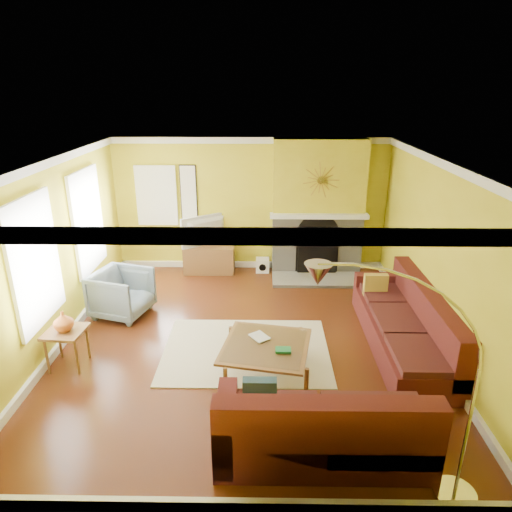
{
  "coord_description": "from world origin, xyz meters",
  "views": [
    {
      "loc": [
        0.25,
        -6.05,
        3.65
      ],
      "look_at": [
        0.15,
        0.4,
        1.22
      ],
      "focal_mm": 32.0,
      "sensor_mm": 36.0,
      "label": 1
    }
  ],
  "objects_px": {
    "armchair": "(122,293)",
    "side_table": "(68,348)",
    "coffee_table": "(266,359)",
    "arc_lamp": "(400,393)",
    "sectional_sofa": "(338,339)",
    "media_console": "(209,259)"
  },
  "relations": [
    {
      "from": "armchair",
      "to": "side_table",
      "type": "relative_size",
      "value": 1.57
    },
    {
      "from": "coffee_table",
      "to": "arc_lamp",
      "type": "distance_m",
      "value": 2.46
    },
    {
      "from": "sectional_sofa",
      "to": "media_console",
      "type": "distance_m",
      "value": 4.03
    },
    {
      "from": "sectional_sofa",
      "to": "side_table",
      "type": "height_order",
      "value": "sectional_sofa"
    },
    {
      "from": "coffee_table",
      "to": "armchair",
      "type": "distance_m",
      "value": 2.9
    },
    {
      "from": "armchair",
      "to": "arc_lamp",
      "type": "relative_size",
      "value": 0.37
    },
    {
      "from": "side_table",
      "to": "arc_lamp",
      "type": "xyz_separation_m",
      "value": [
        3.84,
        -2.09,
        0.9
      ]
    },
    {
      "from": "side_table",
      "to": "arc_lamp",
      "type": "height_order",
      "value": "arc_lamp"
    },
    {
      "from": "sectional_sofa",
      "to": "media_console",
      "type": "relative_size",
      "value": 3.88
    },
    {
      "from": "side_table",
      "to": "coffee_table",
      "type": "bearing_deg",
      "value": -2.8
    },
    {
      "from": "coffee_table",
      "to": "side_table",
      "type": "distance_m",
      "value": 2.71
    },
    {
      "from": "media_console",
      "to": "arc_lamp",
      "type": "relative_size",
      "value": 0.43
    },
    {
      "from": "coffee_table",
      "to": "armchair",
      "type": "relative_size",
      "value": 1.29
    },
    {
      "from": "media_console",
      "to": "armchair",
      "type": "relative_size",
      "value": 1.19
    },
    {
      "from": "side_table",
      "to": "armchair",
      "type": "bearing_deg",
      "value": 78.11
    },
    {
      "from": "coffee_table",
      "to": "media_console",
      "type": "height_order",
      "value": "media_console"
    },
    {
      "from": "media_console",
      "to": "side_table",
      "type": "relative_size",
      "value": 1.86
    },
    {
      "from": "armchair",
      "to": "arc_lamp",
      "type": "xyz_separation_m",
      "value": [
        3.53,
        -3.6,
        0.79
      ]
    },
    {
      "from": "coffee_table",
      "to": "side_table",
      "type": "bearing_deg",
      "value": 177.2
    },
    {
      "from": "coffee_table",
      "to": "media_console",
      "type": "distance_m",
      "value": 3.73
    },
    {
      "from": "armchair",
      "to": "arc_lamp",
      "type": "bearing_deg",
      "value": -118.91
    },
    {
      "from": "side_table",
      "to": "arc_lamp",
      "type": "relative_size",
      "value": 0.23
    }
  ]
}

